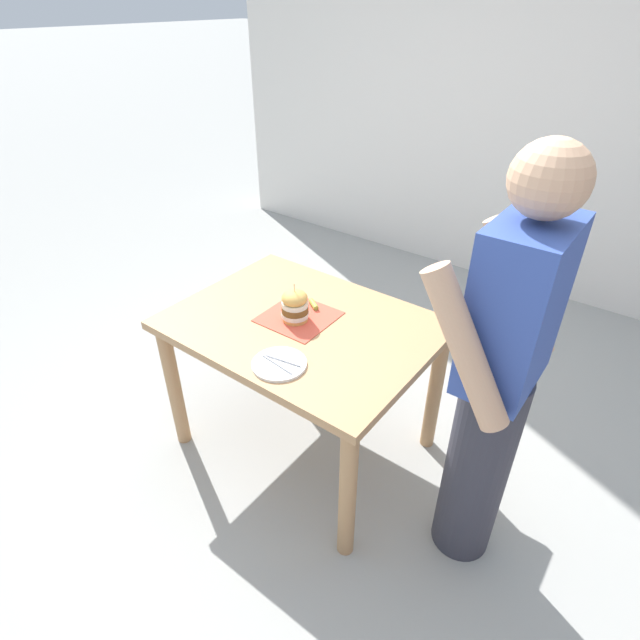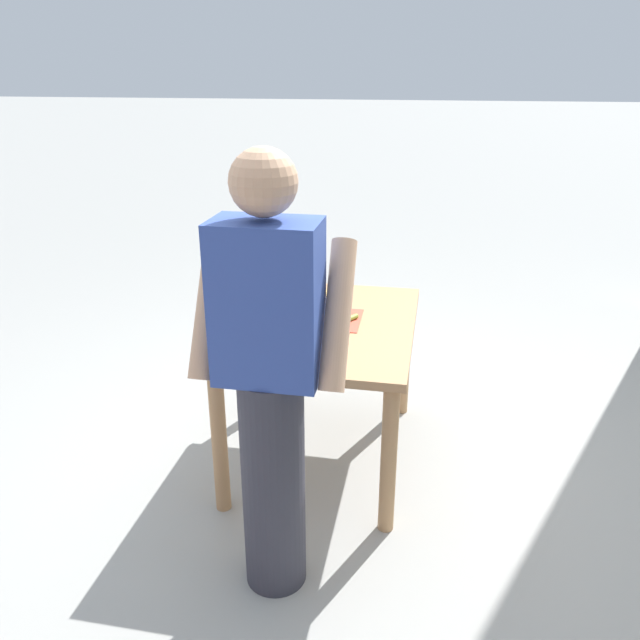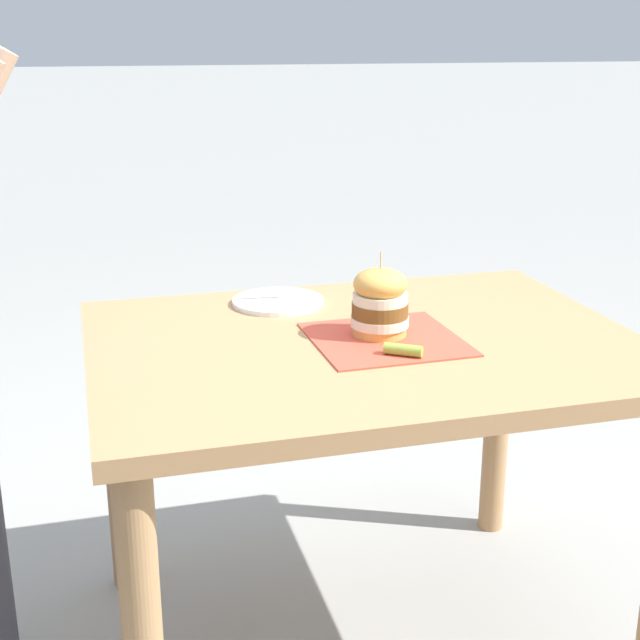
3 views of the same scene
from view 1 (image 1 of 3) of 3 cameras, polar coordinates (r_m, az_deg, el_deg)
The scene contains 7 objects.
ground_plane at distance 2.73m, azimuth -1.72°, elevation -13.59°, with size 80.00×80.00×0.00m, color #9E9E99.
patio_table at distance 2.31m, azimuth -1.98°, elevation -2.65°, with size 0.88×1.16×0.76m.
serving_paper at distance 2.28m, azimuth -2.45°, elevation 0.38°, with size 0.31×0.31×0.00m, color #D64C38.
sandwich at distance 2.22m, azimuth -2.89°, elevation 1.65°, with size 0.12×0.12×0.18m.
pickle_spear at distance 2.34m, azimuth -0.74°, elevation 1.81°, with size 0.02×0.02×0.08m, color #8EA83D.
side_plate_with_forks at distance 1.99m, azimuth -4.68°, elevation -5.02°, with size 0.22×0.22×0.02m.
diner_across_table at distance 1.82m, azimuth 19.59°, elevation -6.51°, with size 0.55×0.35×1.69m.
Camera 1 is at (1.44, 1.19, 1.99)m, focal length 28.00 mm.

